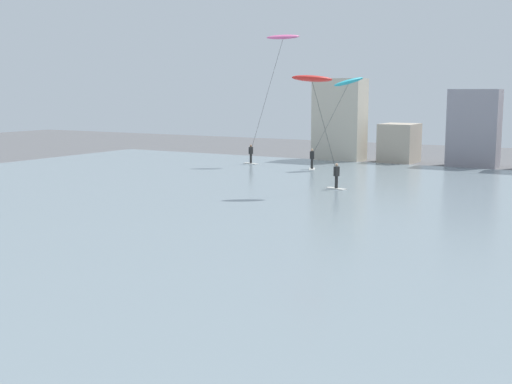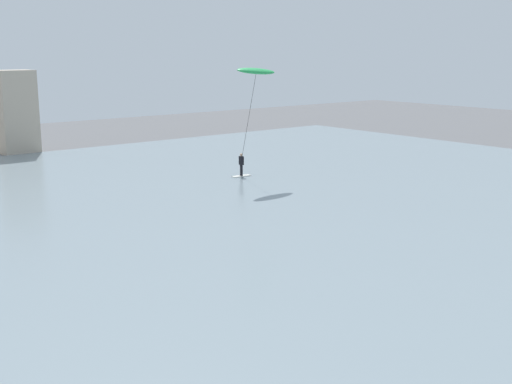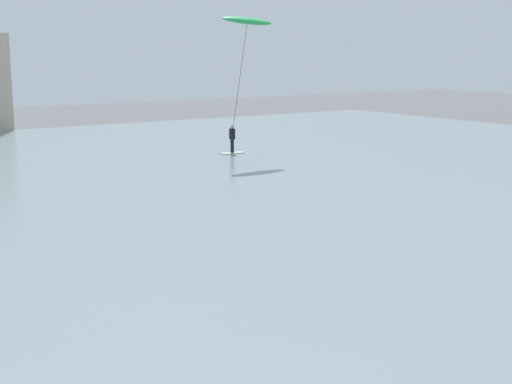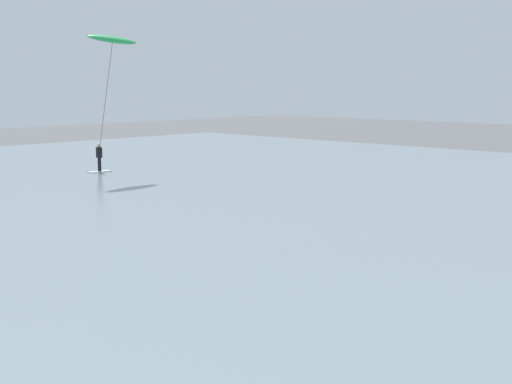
# 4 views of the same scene
# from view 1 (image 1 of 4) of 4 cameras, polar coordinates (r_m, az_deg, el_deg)

# --- Properties ---
(water_bay) EXTENTS (84.00, 52.00, 0.10)m
(water_bay) POSITION_cam_1_polar(r_m,az_deg,el_deg) (30.72, 17.83, -3.49)
(water_bay) COLOR gray
(water_bay) RESTS_ON ground
(far_shore_buildings) EXTENTS (28.40, 4.24, 7.75)m
(far_shore_buildings) POSITION_cam_1_polar(r_m,az_deg,el_deg) (58.67, 17.77, 5.37)
(far_shore_buildings) COLOR beige
(far_shore_buildings) RESTS_ON ground
(kitesurfer_red) EXTENTS (2.51, 4.05, 7.21)m
(kitesurfer_red) POSITION_cam_1_polar(r_m,az_deg,el_deg) (40.60, 5.13, 8.27)
(kitesurfer_red) COLOR silver
(kitesurfer_red) RESTS_ON water_bay
(kitesurfer_cyan) EXTENTS (3.73, 4.30, 7.49)m
(kitesurfer_cyan) POSITION_cam_1_polar(r_m,az_deg,el_deg) (54.23, 7.53, 8.49)
(kitesurfer_cyan) COLOR silver
(kitesurfer_cyan) RESTS_ON water_bay
(kitesurfer_pink) EXTENTS (4.42, 3.00, 11.00)m
(kitesurfer_pink) POSITION_cam_1_polar(r_m,az_deg,el_deg) (57.44, 1.98, 11.86)
(kitesurfer_pink) COLOR silver
(kitesurfer_pink) RESTS_ON water_bay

